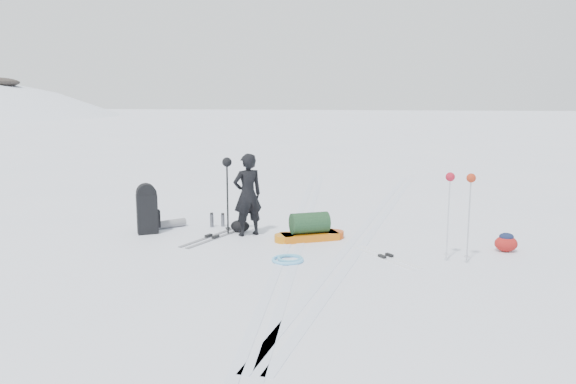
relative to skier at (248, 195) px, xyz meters
name	(u,v)px	position (x,y,z in m)	size (l,w,h in m)	color
ground	(293,245)	(1.00, -0.56, -0.81)	(200.00, 200.00, 0.00)	silver
ski_tracks	(331,234)	(1.61, 0.32, -0.80)	(3.38, 17.97, 0.01)	silver
skier	(248,195)	(0.00, 0.00, 0.00)	(0.59, 0.39, 1.62)	black
pulk_sled	(310,229)	(1.24, -0.15, -0.61)	(1.41, 0.97, 0.53)	#C55F0B
expedition_rucksack	(150,210)	(-1.97, -0.13, -0.35)	(0.79, 1.04, 1.00)	black
ski_poles_black	(227,171)	(-0.41, 0.03, 0.44)	(0.19, 0.21, 1.53)	black
ski_poles_silver	(460,188)	(3.82, -1.15, 0.43)	(0.47, 0.22, 1.48)	silver
touring_skis_grey	(212,237)	(-0.63, -0.35, -0.79)	(0.81, 1.68, 0.06)	gray
touring_skis_white	(386,257)	(2.67, -1.12, -0.80)	(1.18, 1.36, 0.06)	silver
rope_coil	(288,259)	(1.08, -1.59, -0.78)	(0.65, 0.65, 0.06)	#62BCEF
small_daypack	(506,242)	(4.75, -0.36, -0.65)	(0.49, 0.45, 0.34)	maroon
thermos_pair	(217,220)	(-0.81, 0.59, -0.66)	(0.31, 0.19, 0.30)	#515258
stuff_sack	(240,226)	(-0.22, 0.24, -0.69)	(0.46, 0.40, 0.24)	black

